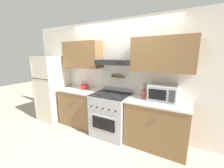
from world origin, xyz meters
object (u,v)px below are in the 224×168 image
(refrigerator, at_px, (53,88))
(utensil_crock, at_px, (144,94))
(tea_kettle, at_px, (85,86))
(microwave, at_px, (162,93))
(stove_range, at_px, (111,114))

(refrigerator, height_order, utensil_crock, refrigerator)
(refrigerator, relative_size, utensil_crock, 5.58)
(refrigerator, distance_m, tea_kettle, 1.01)
(utensil_crock, bearing_deg, refrigerator, -175.80)
(microwave, bearing_deg, refrigerator, -175.95)
(tea_kettle, bearing_deg, refrigerator, -169.33)
(microwave, bearing_deg, tea_kettle, -179.46)
(stove_range, bearing_deg, tea_kettle, 169.90)
(microwave, bearing_deg, utensil_crock, -177.04)
(stove_range, distance_m, tea_kettle, 1.02)
(microwave, xyz_separation_m, utensil_crock, (-0.34, -0.02, -0.06))
(refrigerator, relative_size, tea_kettle, 7.27)
(tea_kettle, bearing_deg, utensil_crock, 0.00)
(refrigerator, height_order, microwave, refrigerator)
(stove_range, bearing_deg, microwave, 9.54)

